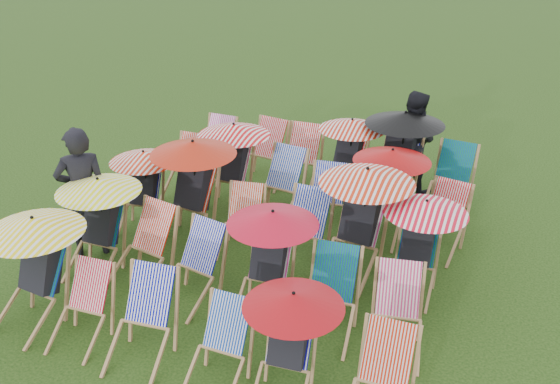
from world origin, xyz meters
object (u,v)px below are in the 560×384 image
at_px(deckchair_0, 32,270).
at_px(person_left, 83,193).
at_px(person_rear, 412,142).
at_px(deckchair_29, 450,180).
at_px(deckchair_5, 381,383).

xyz_separation_m(deckchair_0, person_left, (-0.39, 1.44, 0.22)).
relative_size(deckchair_0, person_rear, 0.78).
height_order(deckchair_29, person_left, person_left).
height_order(deckchair_29, person_rear, person_rear).
bearing_deg(person_rear, deckchair_29, 158.69).
bearing_deg(deckchair_0, deckchair_5, 6.15).
height_order(deckchair_0, deckchair_29, deckchair_0).
relative_size(deckchair_0, deckchair_5, 1.49).
distance_m(deckchair_5, person_left, 4.64).
height_order(deckchair_0, person_left, person_left).
xyz_separation_m(deckchair_5, person_left, (-4.39, 1.42, 0.48)).
height_order(deckchair_5, person_left, person_left).
bearing_deg(deckchair_29, person_left, -138.30).
relative_size(deckchair_5, person_left, 0.48).
bearing_deg(deckchair_5, deckchair_29, 89.72).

